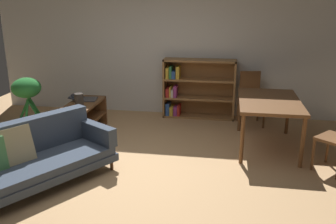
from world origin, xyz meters
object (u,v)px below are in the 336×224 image
object	(u,v)px
dining_table	(269,104)
dining_chair_far	(251,96)
media_console	(84,118)
bookshelf	(194,89)
potted_floor_plant	(28,98)
open_laptop	(85,99)
fabric_couch	(31,156)
desk_speaker	(79,101)

from	to	relation	value
dining_table	dining_chair_far	world-z (taller)	dining_chair_far
media_console	bookshelf	bearing A→B (deg)	34.48
media_console	potted_floor_plant	xyz separation A→B (m)	(-0.95, -0.10, 0.34)
dining_table	media_console	bearing A→B (deg)	176.92
potted_floor_plant	dining_table	distance (m)	3.99
open_laptop	dining_chair_far	world-z (taller)	dining_chair_far
open_laptop	potted_floor_plant	bearing A→B (deg)	-162.04
media_console	bookshelf	distance (m)	2.18
fabric_couch	potted_floor_plant	bearing A→B (deg)	120.08
media_console	bookshelf	size ratio (longest dim) A/B	0.76
potted_floor_plant	dining_chair_far	world-z (taller)	dining_chair_far
potted_floor_plant	open_laptop	bearing A→B (deg)	17.96
desk_speaker	dining_chair_far	bearing A→B (deg)	24.26
fabric_couch	desk_speaker	bearing A→B (deg)	90.32
potted_floor_plant	dining_table	bearing A→B (deg)	-0.87
fabric_couch	desk_speaker	distance (m)	1.60
fabric_couch	open_laptop	bearing A→B (deg)	93.00
open_laptop	bookshelf	bearing A→B (deg)	29.54
desk_speaker	potted_floor_plant	distance (m)	1.02
dining_chair_far	bookshelf	size ratio (longest dim) A/B	0.70
media_console	potted_floor_plant	distance (m)	1.01
open_laptop	bookshelf	world-z (taller)	bookshelf
media_console	dining_chair_far	xyz separation A→B (m)	(2.84, 0.97, 0.27)
desk_speaker	fabric_couch	bearing A→B (deg)	-89.68
open_laptop	dining_chair_far	xyz separation A→B (m)	(2.88, 0.78, -0.02)
potted_floor_plant	bookshelf	world-z (taller)	bookshelf
open_laptop	bookshelf	xyz separation A→B (m)	(1.82, 1.03, 0.00)
bookshelf	desk_speaker	bearing A→B (deg)	-138.91
open_laptop	dining_chair_far	bearing A→B (deg)	15.20
dining_table	bookshelf	world-z (taller)	bookshelf
open_laptop	bookshelf	size ratio (longest dim) A/B	0.37
open_laptop	desk_speaker	bearing A→B (deg)	-78.16
desk_speaker	dining_table	distance (m)	2.99
fabric_couch	dining_chair_far	size ratio (longest dim) A/B	2.12
dining_chair_far	desk_speaker	bearing A→B (deg)	-155.74
bookshelf	dining_chair_far	bearing A→B (deg)	-13.35
dining_table	bookshelf	distance (m)	1.88
media_console	desk_speaker	distance (m)	0.48
fabric_couch	bookshelf	size ratio (longest dim) A/B	1.48
media_console	fabric_couch	bearing A→B (deg)	-87.92
potted_floor_plant	desk_speaker	bearing A→B (deg)	-9.91
media_console	open_laptop	size ratio (longest dim) A/B	2.04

